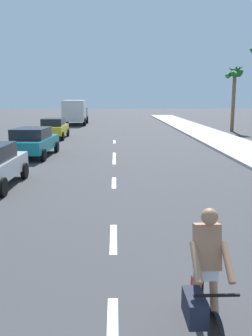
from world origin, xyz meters
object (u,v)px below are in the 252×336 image
at_px(cyclist, 204,282).
at_px(palm_tree_distant, 234,77).
at_px(parked_car_yellow, 54,128).
at_px(delivery_truck, 75,112).
at_px(parked_car_teal, 33,141).

distance_m(cyclist, palm_tree_distant, 31.76).
distance_m(cyclist, parked_car_yellow, 25.08).
xyz_separation_m(parked_car_yellow, delivery_truck, (0.15, 14.30, 0.67)).
bearing_deg(cyclist, parked_car_teal, -70.36).
bearing_deg(delivery_truck, palm_tree_distant, -29.69).
distance_m(parked_car_teal, palm_tree_distant, 21.49).
bearing_deg(palm_tree_distant, delivery_truck, 150.66).
distance_m(parked_car_yellow, delivery_truck, 14.32).
xyz_separation_m(parked_car_teal, parked_car_yellow, (-0.28, 8.82, -0.00)).
height_order(parked_car_teal, parked_car_yellow, same).
height_order(cyclist, delivery_truck, delivery_truck).
relative_size(parked_car_teal, delivery_truck, 0.74).
relative_size(parked_car_yellow, palm_tree_distant, 0.66).
bearing_deg(parked_car_yellow, delivery_truck, 89.94).
relative_size(delivery_truck, palm_tree_distant, 0.99).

